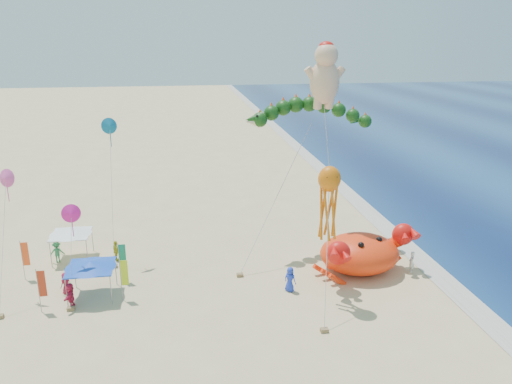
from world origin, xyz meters
TOP-DOWN VIEW (x-y plane):
  - ground at (0.00, 0.00)m, footprint 320.00×320.00m
  - foam_strip at (12.00, 0.00)m, footprint 320.00×320.00m
  - crab_inflatable at (6.06, 0.22)m, footprint 8.56×7.29m
  - dragon_kite at (3.36, 6.73)m, footprint 12.74×8.04m
  - cherub_kite at (4.07, 5.17)m, footprint 3.02×2.14m
  - octopus_kite at (2.15, -3.29)m, footprint 2.27×5.21m
  - canopy_blue at (-14.32, -0.52)m, footprint 3.53×3.53m
  - canopy_white at (-16.96, 6.24)m, footprint 3.39×3.39m
  - feather_flags at (-15.32, 0.15)m, footprint 8.33×5.26m
  - beachgoers at (-11.42, 1.09)m, footprint 29.10×9.01m
  - small_kites at (-15.95, 2.18)m, footprint 7.98×10.11m

SIDE VIEW (x-z plane):
  - ground at x=0.00m, z-range 0.00..0.00m
  - foam_strip at x=12.00m, z-range 0.01..0.01m
  - beachgoers at x=-11.42m, z-range -0.04..1.85m
  - crab_inflatable at x=6.06m, z-range -0.22..3.53m
  - feather_flags at x=-15.32m, z-range 0.41..3.61m
  - canopy_white at x=-16.96m, z-range 1.09..3.79m
  - canopy_blue at x=-14.32m, z-range 1.09..3.80m
  - octopus_kite at x=2.15m, z-range 2.67..12.40m
  - small_kites at x=-15.95m, z-range 1.86..13.70m
  - dragon_kite at x=3.36m, z-range 5.10..17.79m
  - cherub_kite at x=4.07m, z-range 6.30..23.91m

